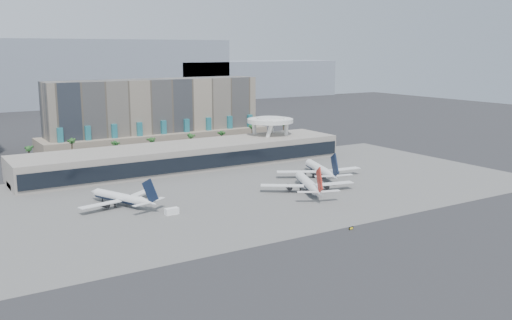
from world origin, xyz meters
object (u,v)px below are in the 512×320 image
airliner_centre (308,184)px  airliner_right (320,170)px  service_vehicle_a (172,211)px  taxiway_sign (351,228)px  service_vehicle_b (309,187)px  airliner_left (122,198)px

airliner_centre → airliner_right: size_ratio=0.95×
airliner_right → service_vehicle_a: airliner_right is taller
taxiway_sign → airliner_centre: bearing=58.1°
airliner_right → service_vehicle_b: (-18.28, -15.36, -2.76)m
taxiway_sign → service_vehicle_a: bearing=121.5°
airliner_left → airliner_centre: (74.63, -20.46, 0.39)m
service_vehicle_b → service_vehicle_a: bearing=-163.3°
airliner_centre → service_vehicle_b: (3.63, 4.34, -2.66)m
airliner_left → service_vehicle_b: (78.27, -16.11, -2.27)m
airliner_centre → taxiway_sign: 52.51m
airliner_left → airliner_right: airliner_right is taller
service_vehicle_a → service_vehicle_b: bearing=3.8°
airliner_centre → taxiway_sign: bearing=-88.1°
airliner_centre → airliner_right: 29.47m
airliner_centre → airliner_right: airliner_right is taller
airliner_right → service_vehicle_a: bearing=-148.5°
airliner_left → airliner_right: 96.56m
service_vehicle_a → taxiway_sign: size_ratio=2.31×
airliner_left → service_vehicle_b: airliner_left is taller
service_vehicle_b → taxiway_sign: (-22.43, -53.27, -0.51)m
airliner_right → taxiway_sign: size_ratio=19.19×
airliner_left → service_vehicle_b: size_ratio=9.07×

